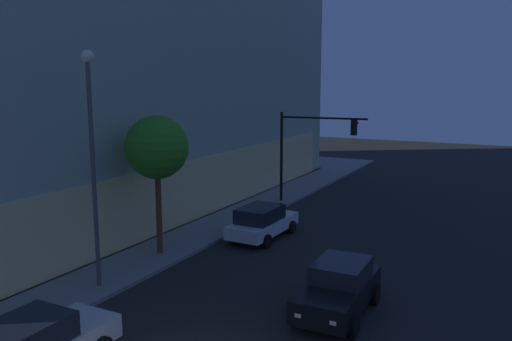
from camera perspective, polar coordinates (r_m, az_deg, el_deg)
The scene contains 6 objects.
modern_building at distance 35.30m, azimuth -21.98°, elevation 13.16°, with size 37.87×22.46×20.28m.
traffic_light_far_corner at distance 31.49m, azimuth 5.94°, elevation 3.30°, with size 0.49×5.41×5.57m.
street_lamp_sidewalk at distance 18.98m, azimuth -17.69°, elevation 2.95°, with size 0.44×0.44×8.44m.
sidewalk_tree at distance 22.21m, azimuth -10.90°, elevation 2.46°, with size 2.70×2.70×5.99m.
car_black at distance 17.46m, azimuth 9.12°, elevation -12.69°, with size 4.32×2.08×1.70m.
car_white at distance 25.19m, azimuth 0.67°, elevation -5.66°, with size 4.41×2.14×1.61m.
Camera 1 is at (-8.77, -6.49, 7.46)m, focal length 36.21 mm.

